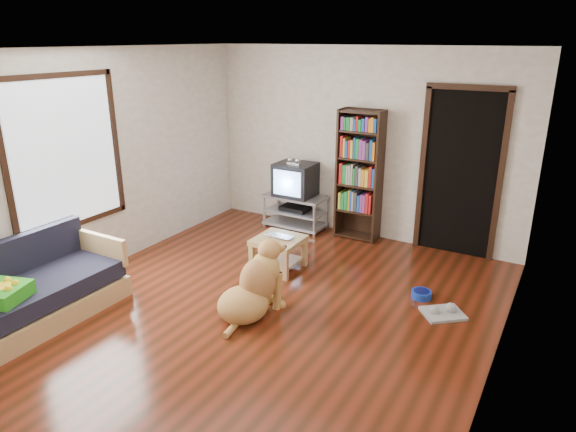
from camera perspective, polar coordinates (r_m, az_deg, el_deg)
The scene contains 18 objects.
ground at distance 5.51m, azimuth -2.51°, elevation -10.03°, with size 5.00×5.00×0.00m, color #5C1F0F.
ceiling at distance 4.81m, azimuth -2.99°, elevation 18.10°, with size 5.00×5.00×0.00m, color white.
wall_back at distance 7.18m, azimuth 8.19°, elevation 7.87°, with size 4.50×4.50×0.00m, color silver.
wall_front at distance 3.34m, azimuth -26.77°, elevation -7.75°, with size 4.50×4.50×0.00m, color silver.
wall_left at distance 6.47m, azimuth -19.85°, elevation 5.67°, with size 5.00×5.00×0.00m, color silver.
wall_right at distance 4.29m, azimuth 23.51°, elevation -1.41°, with size 5.00×5.00×0.00m, color silver.
green_cushion at distance 5.41m, azimuth -29.17°, elevation -7.48°, with size 0.40×0.40×0.13m, color green.
laptop at distance 6.17m, azimuth -1.20°, elevation -2.43°, with size 0.35×0.23×0.03m, color silver.
dog_bowl at distance 5.85m, azimuth 14.59°, elevation -8.42°, with size 0.22×0.22×0.08m, color #163398.
grey_rag at distance 5.59m, azimuth 16.83°, elevation -10.32°, with size 0.40×0.32×0.03m, color gray.
window at distance 6.12m, azimuth -23.49°, elevation 6.40°, with size 0.03×1.46×1.70m.
doorway at distance 6.82m, azimuth 18.63°, elevation 4.90°, with size 1.03×0.05×2.19m.
tv_stand at distance 7.60m, azimuth 0.82°, elevation 0.66°, with size 0.90×0.45×0.50m.
crt_tv at distance 7.48m, azimuth 0.92°, elevation 4.15°, with size 0.55×0.52×0.58m.
bookshelf at distance 7.08m, azimuth 7.97°, elevation 5.25°, with size 0.60×0.30×1.80m.
sofa at distance 5.75m, azimuth -26.61°, elevation -7.99°, with size 0.80×1.80×0.80m.
coffee_table at distance 6.25m, azimuth -1.05°, elevation -3.48°, with size 0.55×0.55×0.40m.
dog at distance 5.26m, azimuth -3.84°, elevation -8.03°, with size 0.64×0.96×0.79m.
Camera 1 is at (2.61, -4.04, 2.70)m, focal length 32.00 mm.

